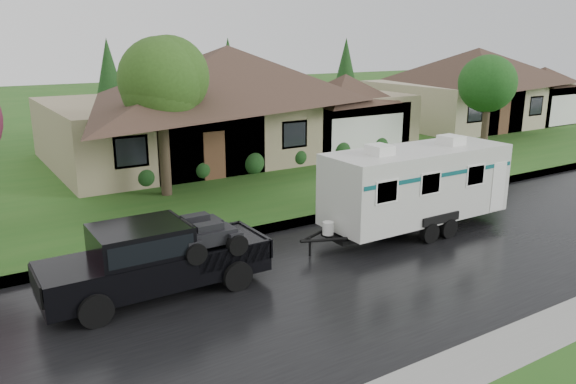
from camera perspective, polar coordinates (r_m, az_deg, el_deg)
The scene contains 11 objects.
ground at distance 18.13m, azimuth 8.51°, elevation -4.49°, with size 140.00×140.00×0.00m, color #26571B.
road at distance 16.77m, azimuth 12.98°, elevation -6.37°, with size 140.00×8.00×0.01m, color black.
curb at distance 19.76m, azimuth 4.28°, elevation -2.44°, with size 140.00×0.50×0.15m, color gray.
lawn at distance 30.61m, azimuth -10.08°, elevation 3.77°, with size 140.00×26.00×0.15m, color #26571B.
house_main at distance 30.01m, azimuth -5.42°, elevation 10.50°, with size 19.44×10.80×6.90m.
house_neighbor at distance 43.24m, azimuth 19.00°, elevation 10.87°, with size 15.12×9.72×6.45m.
tree_left_green at distance 21.88m, azimuth -12.83°, elevation 10.58°, with size 3.72×3.72×6.15m.
tree_right_green at distance 31.42m, azimuth 19.73°, elevation 10.09°, with size 3.09×3.09×5.12m.
shrub_row at distance 26.36m, azimuth -1.32°, elevation 3.43°, with size 13.60×1.00×1.00m.
pickup_truck at distance 14.11m, azimuth -13.63°, elevation -6.41°, with size 5.46×2.07×1.82m.
travel_trailer at distance 18.47m, azimuth 12.94°, elevation 0.86°, with size 6.73×2.37×3.02m.
Camera 1 is at (-11.27, -12.81, 6.10)m, focal length 35.00 mm.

